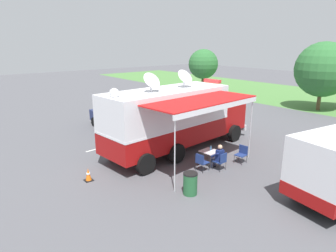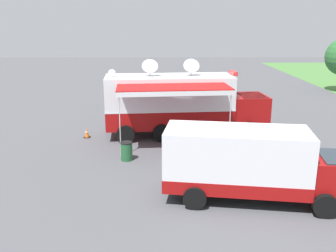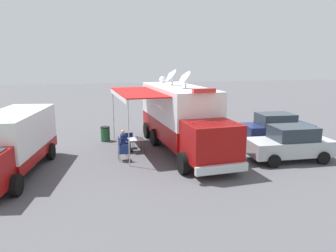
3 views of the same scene
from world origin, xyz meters
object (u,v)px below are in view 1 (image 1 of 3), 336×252
at_px(folding_chair_beside_table, 201,161).
at_px(traffic_cone, 88,175).
at_px(seated_responder, 218,156).
at_px(car_behind_truck, 166,112).
at_px(car_far_corner, 114,116).
at_px(folding_chair_at_table, 221,160).
at_px(folding_table, 209,152).
at_px(trash_bin, 190,183).
at_px(command_truck, 177,117).
at_px(folding_chair_spare_by_truck, 242,153).
at_px(water_bottle, 211,148).

distance_m(folding_chair_beside_table, traffic_cone, 5.13).
distance_m(seated_responder, car_behind_truck, 8.66).
bearing_deg(car_far_corner, traffic_cone, -36.61).
xyz_separation_m(folding_chair_beside_table, seated_responder, (0.32, 0.80, 0.14)).
relative_size(folding_chair_at_table, car_far_corner, 0.20).
bearing_deg(folding_chair_at_table, folding_table, 177.34).
bearing_deg(traffic_cone, trash_bin, 35.77).
height_order(command_truck, folding_table, command_truck).
bearing_deg(command_truck, seated_responder, -3.02).
relative_size(command_truck, folding_chair_spare_by_truck, 11.10).
distance_m(folding_table, car_far_corner, 8.78).
xyz_separation_m(command_truck, seated_responder, (3.17, -0.17, -1.30)).
xyz_separation_m(water_bottle, traffic_cone, (-2.03, -5.53, -0.55)).
distance_m(seated_responder, car_far_corner, 9.39).
xyz_separation_m(water_bottle, car_far_corner, (-8.72, -0.56, 0.05)).
bearing_deg(seated_responder, trash_bin, -70.03).
bearing_deg(car_behind_truck, folding_chair_beside_table, -27.31).
xyz_separation_m(trash_bin, traffic_cone, (-3.67, -2.64, -0.18)).
relative_size(folding_chair_at_table, folding_chair_beside_table, 1.00).
bearing_deg(trash_bin, car_behind_truck, 146.89).
bearing_deg(folding_chair_spare_by_truck, water_bottle, -121.55).
xyz_separation_m(traffic_cone, car_far_corner, (-6.69, 4.97, 0.60)).
height_order(folding_chair_beside_table, car_behind_truck, car_behind_truck).
xyz_separation_m(folding_table, water_bottle, (-0.05, 0.14, 0.16)).
bearing_deg(folding_chair_spare_by_truck, folding_chair_at_table, -89.65).
bearing_deg(water_bottle, trash_bin, -60.37).
bearing_deg(folding_table, command_truck, 177.43).
bearing_deg(folding_chair_beside_table, water_bottle, 109.24).
xyz_separation_m(command_truck, folding_table, (2.56, -0.11, -1.27)).
bearing_deg(traffic_cone, car_behind_truck, 122.12).
xyz_separation_m(folding_table, traffic_cone, (-2.08, -5.39, -0.39)).
relative_size(command_truck, folding_table, 11.20).
height_order(water_bottle, folding_chair_beside_table, water_bottle).
relative_size(command_truck, car_far_corner, 2.27).
distance_m(water_bottle, seated_responder, 0.72).
relative_size(seated_responder, trash_bin, 1.37).
relative_size(folding_chair_beside_table, traffic_cone, 1.50).
bearing_deg(traffic_cone, folding_chair_beside_table, 62.37).
relative_size(command_truck, folding_chair_at_table, 11.10).
distance_m(water_bottle, traffic_cone, 5.92).
height_order(folding_chair_spare_by_truck, trash_bin, trash_bin).
height_order(command_truck, seated_responder, command_truck).
height_order(water_bottle, car_far_corner, car_far_corner).
bearing_deg(folding_chair_spare_by_truck, traffic_cone, -112.58).
xyz_separation_m(folding_chair_at_table, car_far_corner, (-9.57, -0.38, 0.37)).
distance_m(trash_bin, car_behind_truck, 10.78).
distance_m(water_bottle, car_far_corner, 8.73).
xyz_separation_m(folding_chair_spare_by_truck, traffic_cone, (-2.87, -6.90, -0.23)).
relative_size(folding_table, car_behind_truck, 0.20).
relative_size(water_bottle, seated_responder, 0.18).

